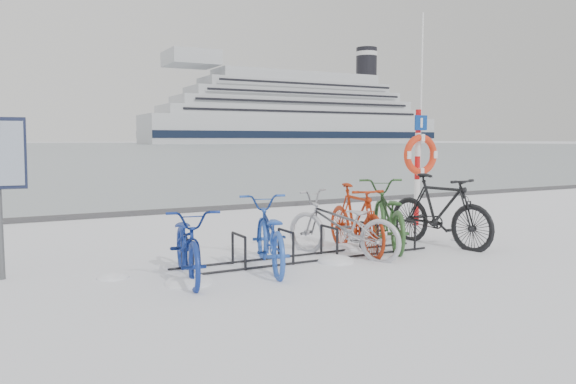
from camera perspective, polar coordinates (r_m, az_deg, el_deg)
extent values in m
plane|color=white|center=(8.18, 2.03, -6.82)|extent=(900.00, 900.00, 0.00)
cube|color=#A0ABB4|center=(161.99, -26.52, 4.19)|extent=(400.00, 298.00, 0.02)
cube|color=#3F3F42|center=(13.54, -10.51, -1.84)|extent=(400.00, 0.25, 0.10)
cylinder|color=black|center=(7.22, -9.64, -6.76)|extent=(0.04, 0.04, 0.44)
cylinder|color=black|center=(7.63, -10.68, -6.12)|extent=(0.04, 0.04, 0.44)
cylinder|color=black|center=(7.38, -10.20, -4.76)|extent=(0.04, 0.44, 0.04)
cylinder|color=black|center=(7.47, -4.36, -6.29)|extent=(0.04, 0.04, 0.44)
cylinder|color=black|center=(7.87, -5.64, -5.70)|extent=(0.04, 0.04, 0.44)
cylinder|color=black|center=(7.63, -5.03, -4.37)|extent=(0.04, 0.44, 0.04)
cylinder|color=black|center=(7.78, 0.54, -5.80)|extent=(0.04, 0.04, 0.44)
cylinder|color=black|center=(8.16, -0.94, -5.27)|extent=(0.04, 0.04, 0.44)
cylinder|color=black|center=(7.93, -0.22, -3.97)|extent=(0.04, 0.44, 0.04)
cylinder|color=black|center=(8.14, 5.02, -5.32)|extent=(0.04, 0.04, 0.44)
cylinder|color=black|center=(8.51, 3.41, -4.85)|extent=(0.04, 0.04, 0.44)
cylinder|color=black|center=(8.29, 4.20, -3.58)|extent=(0.04, 0.44, 0.04)
cylinder|color=black|center=(8.55, 9.09, -4.86)|extent=(0.04, 0.04, 0.44)
cylinder|color=black|center=(8.90, 7.38, -4.43)|extent=(0.04, 0.04, 0.44)
cylinder|color=black|center=(8.69, 8.24, -3.21)|extent=(0.04, 0.44, 0.04)
cylinder|color=black|center=(8.99, 12.77, -4.42)|extent=(0.04, 0.04, 0.44)
cylinder|color=black|center=(9.33, 11.01, -4.03)|extent=(0.04, 0.04, 0.44)
cylinder|color=black|center=(9.12, 11.90, -2.86)|extent=(0.04, 0.44, 0.04)
cylinder|color=black|center=(7.99, 2.82, -6.97)|extent=(4.00, 0.03, 0.03)
cylinder|color=black|center=(8.37, 1.28, -6.41)|extent=(4.00, 0.03, 0.03)
cylinder|color=red|center=(11.64, 12.90, -2.15)|extent=(0.11, 0.11, 0.46)
cylinder|color=silver|center=(11.59, 12.95, 0.12)|extent=(0.11, 0.11, 0.46)
cylinder|color=red|center=(11.55, 12.99, 2.41)|extent=(0.11, 0.11, 0.46)
cylinder|color=silver|center=(11.54, 13.04, 4.71)|extent=(0.11, 0.11, 0.46)
cylinder|color=red|center=(11.55, 13.09, 7.01)|extent=(0.11, 0.11, 0.46)
torus|color=red|center=(11.48, 13.31, 3.70)|extent=(0.81, 0.14, 0.81)
cube|color=navy|center=(11.48, 13.35, 6.86)|extent=(0.30, 0.03, 0.30)
cylinder|color=silver|center=(11.65, 13.33, 7.10)|extent=(0.04, 0.04, 4.22)
cube|color=silver|center=(229.23, 0.97, 6.26)|extent=(124.58, 23.14, 10.68)
cube|color=black|center=(219.11, 2.44, 5.83)|extent=(124.58, 0.30, 2.67)
cube|color=black|center=(239.45, -0.38, 5.80)|extent=(124.58, 0.30, 2.67)
cube|color=silver|center=(229.45, 0.97, 8.04)|extent=(111.24, 21.36, 3.56)
cube|color=silver|center=(229.90, 0.98, 9.81)|extent=(89.88, 18.69, 3.56)
cube|color=silver|center=(230.56, 0.98, 11.57)|extent=(68.52, 16.02, 3.56)
cube|color=silver|center=(213.42, -9.83, 13.20)|extent=(17.80, 17.80, 5.34)
cylinder|color=black|center=(249.47, 7.98, 12.90)|extent=(8.90, 8.90, 12.46)
cube|color=black|center=(220.22, 2.35, 9.07)|extent=(97.89, 0.20, 10.68)
imported|color=navy|center=(7.11, -10.11, -4.88)|extent=(0.93, 1.88, 0.94)
imported|color=#2651B6|center=(7.55, -1.97, -4.03)|extent=(1.15, 1.99, 0.99)
imported|color=#AFB0B7|center=(8.32, 5.46, -3.11)|extent=(1.42, 2.02, 1.01)
imported|color=#A1290D|center=(8.68, 6.90, -2.52)|extent=(0.74, 1.85, 1.08)
imported|color=#2D5327|center=(9.22, 10.06, -2.05)|extent=(1.56, 2.21, 1.10)
imported|color=black|center=(9.47, 15.15, -1.64)|extent=(0.92, 2.08, 1.21)
ellipsoid|color=white|center=(8.12, -5.70, -6.94)|extent=(0.42, 0.42, 0.15)
ellipsoid|color=white|center=(8.02, 4.89, -7.09)|extent=(0.53, 0.53, 0.18)
ellipsoid|color=white|center=(10.10, 17.28, -4.72)|extent=(0.38, 0.38, 0.13)
ellipsoid|color=white|center=(7.43, -17.36, -8.33)|extent=(0.41, 0.41, 0.14)
ellipsoid|color=white|center=(8.98, 5.98, -5.75)|extent=(0.48, 0.48, 0.17)
ellipsoid|color=white|center=(9.18, 2.44, -5.48)|extent=(0.41, 0.41, 0.14)
ellipsoid|color=white|center=(6.93, -10.05, -9.15)|extent=(0.59, 0.59, 0.21)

